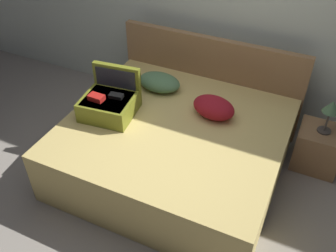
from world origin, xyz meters
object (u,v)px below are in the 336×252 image
object	(u,v)px
pillow_center_head	(159,82)
nightstand	(318,148)
pillow_near_headboard	(214,107)
table_lamp	(331,109)
hard_case_large	(110,102)
bed	(174,148)

from	to	relation	value
pillow_center_head	nightstand	bearing A→B (deg)	6.05
pillow_near_headboard	table_lamp	size ratio (longest dim) A/B	1.18
pillow_center_head	nightstand	world-z (taller)	pillow_center_head
hard_case_large	pillow_center_head	bearing A→B (deg)	60.20
pillow_near_headboard	table_lamp	bearing A→B (deg)	20.93
pillow_near_headboard	pillow_center_head	world-z (taller)	pillow_near_headboard
hard_case_large	pillow_near_headboard	size ratio (longest dim) A/B	1.28
bed	table_lamp	world-z (taller)	table_lamp
pillow_center_head	nightstand	size ratio (longest dim) A/B	1.03
nightstand	table_lamp	xyz separation A→B (m)	(0.00, 0.00, 0.49)
hard_case_large	table_lamp	xyz separation A→B (m)	(1.94, 0.76, 0.02)
hard_case_large	pillow_near_headboard	bearing A→B (deg)	15.04
bed	pillow_near_headboard	distance (m)	0.56
hard_case_large	table_lamp	distance (m)	2.09
pillow_near_headboard	nightstand	xyz separation A→B (m)	(1.02, 0.39, -0.45)
table_lamp	pillow_near_headboard	bearing A→B (deg)	-159.07
nightstand	bed	bearing A→B (deg)	-152.18
pillow_center_head	table_lamp	xyz separation A→B (m)	(1.70, 0.18, 0.06)
bed	table_lamp	size ratio (longest dim) A/B	5.71
bed	pillow_center_head	size ratio (longest dim) A/B	4.42
pillow_center_head	table_lamp	world-z (taller)	table_lamp
bed	pillow_center_head	world-z (taller)	pillow_center_head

